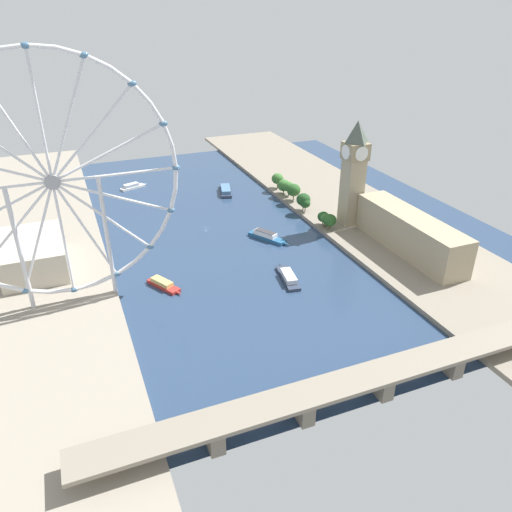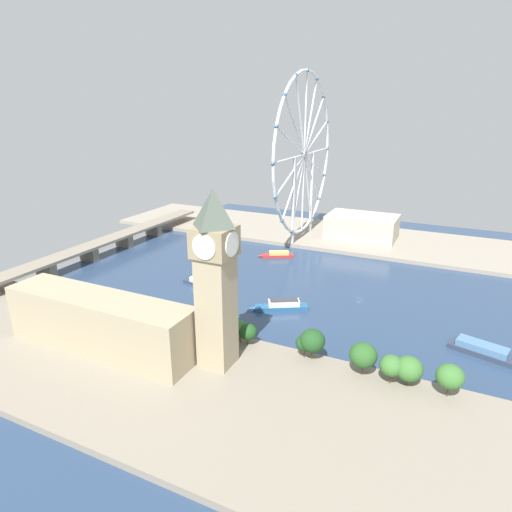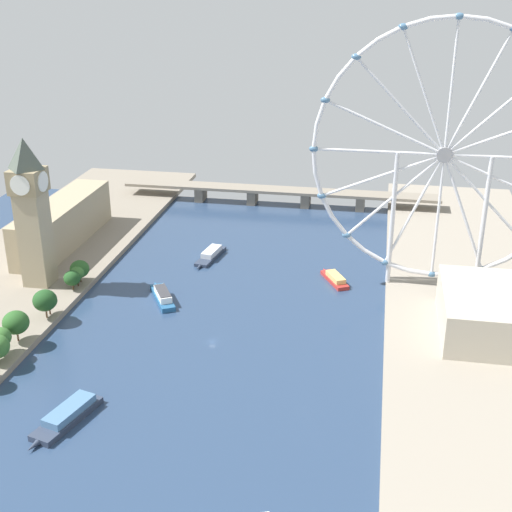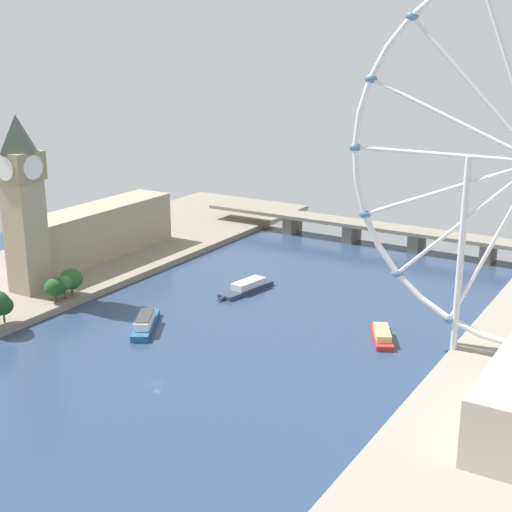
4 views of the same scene
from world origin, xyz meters
name	(u,v)px [view 2 (image 2 of 4)]	position (x,y,z in m)	size (l,w,h in m)	color
ground_plane	(359,298)	(0.00, 0.00, 0.00)	(415.22, 415.22, 0.00)	navy
riverbank_left	(284,416)	(-122.61, 0.00, 1.50)	(90.00, 520.00, 3.00)	gray
riverbank_right	(393,243)	(122.61, 0.00, 1.50)	(90.00, 520.00, 3.00)	gray
clock_tower	(216,278)	(-103.69, 39.45, 43.96)	(16.89, 16.89, 78.53)	tan
parliament_block	(100,322)	(-115.86, 95.71, 16.10)	(22.00, 96.52, 26.20)	tan
tree_row_embankment	(338,350)	(-84.04, -9.50, 11.31)	(14.19, 109.44, 14.72)	#513823
ferris_wheel	(304,155)	(101.02, 74.73, 73.10)	(133.86, 3.20, 136.88)	silver
riverside_hall	(362,227)	(121.33, 26.99, 12.99)	(37.78, 58.25, 19.99)	#BCB29E
river_bridge	(107,242)	(0.00, 202.13, 8.89)	(227.22, 15.87, 11.75)	gray
tour_boat_0	(485,351)	(-39.58, -68.55, 2.37)	(17.69, 37.63, 5.54)	#2D384C
tour_boat_1	(204,283)	(-24.63, 96.45, 2.00)	(12.61, 36.14, 4.95)	#2D384C
tour_boat_2	(281,306)	(-35.58, 37.27, 2.49)	(21.84, 33.22, 6.20)	#235684
tour_boat_3	(277,255)	(50.11, 75.97, 1.92)	(17.28, 27.03, 4.63)	#B22D28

